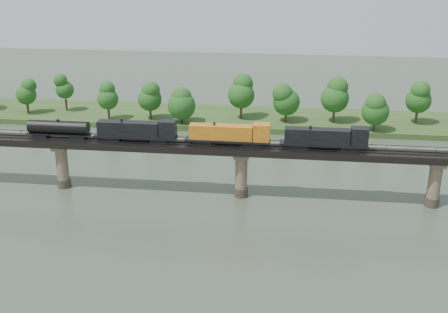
# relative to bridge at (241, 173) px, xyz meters

# --- Properties ---
(ground) EXTENTS (400.00, 400.00, 0.00)m
(ground) POSITION_rel_bridge_xyz_m (0.00, -30.00, -5.46)
(ground) COLOR #354233
(ground) RESTS_ON ground
(far_bank) EXTENTS (300.00, 24.00, 1.60)m
(far_bank) POSITION_rel_bridge_xyz_m (0.00, 55.00, -4.66)
(far_bank) COLOR #2C481C
(far_bank) RESTS_ON ground
(bridge) EXTENTS (236.00, 30.00, 11.50)m
(bridge) POSITION_rel_bridge_xyz_m (0.00, 0.00, 0.00)
(bridge) COLOR #473A2D
(bridge) RESTS_ON ground
(bridge_superstructure) EXTENTS (220.00, 4.90, 0.75)m
(bridge_superstructure) POSITION_rel_bridge_xyz_m (0.00, 0.00, 6.33)
(bridge_superstructure) COLOR black
(bridge_superstructure) RESTS_ON bridge
(far_treeline) EXTENTS (289.06, 17.54, 13.60)m
(far_treeline) POSITION_rel_bridge_xyz_m (-8.21, 50.52, 3.37)
(far_treeline) COLOR #382619
(far_treeline) RESTS_ON far_bank
(freight_train) EXTENTS (72.94, 2.84, 5.02)m
(freight_train) POSITION_rel_bridge_xyz_m (-9.41, -0.00, 8.44)
(freight_train) COLOR black
(freight_train) RESTS_ON bridge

